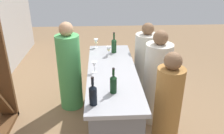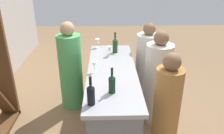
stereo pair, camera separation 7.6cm
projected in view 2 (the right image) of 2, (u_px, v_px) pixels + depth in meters
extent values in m
plane|color=#846647|center=(112.00, 126.00, 3.53)|extent=(12.00, 12.00, 0.00)
cube|color=slate|center=(112.00, 101.00, 3.35)|extent=(1.95, 0.58, 0.90)
cube|color=#99999E|center=(112.00, 72.00, 3.15)|extent=(2.03, 0.66, 0.05)
cube|color=brown|center=(0.00, 61.00, 3.43)|extent=(0.06, 0.28, 1.91)
cylinder|color=black|center=(91.00, 96.00, 2.36)|extent=(0.08, 0.08, 0.19)
cone|color=black|center=(91.00, 87.00, 2.31)|extent=(0.08, 0.08, 0.04)
cylinder|color=black|center=(90.00, 81.00, 2.29)|extent=(0.03, 0.03, 0.08)
cylinder|color=black|center=(90.00, 77.00, 2.27)|extent=(0.03, 0.03, 0.01)
cylinder|color=black|center=(112.00, 85.00, 2.58)|extent=(0.08, 0.08, 0.18)
cone|color=black|center=(112.00, 77.00, 2.53)|extent=(0.08, 0.08, 0.03)
cylinder|color=black|center=(112.00, 72.00, 2.51)|extent=(0.03, 0.03, 0.08)
cylinder|color=black|center=(112.00, 69.00, 2.49)|extent=(0.03, 0.03, 0.01)
cylinder|color=#193D1E|center=(115.00, 47.00, 3.71)|extent=(0.08, 0.08, 0.20)
cone|color=#193D1E|center=(115.00, 40.00, 3.66)|extent=(0.08, 0.08, 0.04)
cylinder|color=#193D1E|center=(115.00, 36.00, 3.64)|extent=(0.03, 0.03, 0.08)
cylinder|color=black|center=(115.00, 33.00, 3.62)|extent=(0.03, 0.03, 0.01)
cylinder|color=white|center=(110.00, 56.00, 3.62)|extent=(0.06, 0.06, 0.00)
cylinder|color=white|center=(110.00, 53.00, 3.61)|extent=(0.01, 0.01, 0.07)
cone|color=white|center=(110.00, 49.00, 3.57)|extent=(0.07, 0.07, 0.08)
cone|color=beige|center=(110.00, 50.00, 3.59)|extent=(0.06, 0.06, 0.03)
cylinder|color=white|center=(98.00, 47.00, 3.97)|extent=(0.06, 0.06, 0.00)
cylinder|color=white|center=(98.00, 45.00, 3.95)|extent=(0.01, 0.01, 0.06)
cone|color=white|center=(97.00, 41.00, 3.92)|extent=(0.08, 0.08, 0.09)
cone|color=beige|center=(98.00, 43.00, 3.94)|extent=(0.07, 0.07, 0.02)
cylinder|color=white|center=(95.00, 72.00, 3.09)|extent=(0.07, 0.07, 0.00)
cylinder|color=white|center=(94.00, 69.00, 3.07)|extent=(0.01, 0.01, 0.07)
cone|color=white|center=(94.00, 64.00, 3.04)|extent=(0.08, 0.08, 0.07)
cylinder|color=#9E6B33|center=(166.00, 115.00, 2.77)|extent=(0.39, 0.39, 1.22)
sphere|color=brown|center=(172.00, 62.00, 2.48)|extent=(0.20, 0.20, 0.20)
cylinder|color=beige|center=(157.00, 84.00, 3.44)|extent=(0.45, 0.45, 1.25)
sphere|color=brown|center=(161.00, 38.00, 3.14)|extent=(0.21, 0.21, 0.21)
cylinder|color=beige|center=(147.00, 69.00, 3.96)|extent=(0.48, 0.48, 1.23)
sphere|color=brown|center=(149.00, 29.00, 3.66)|extent=(0.20, 0.20, 0.20)
cylinder|color=#4CA559|center=(71.00, 72.00, 3.81)|extent=(0.48, 0.48, 1.26)
sphere|color=tan|center=(67.00, 29.00, 3.51)|extent=(0.22, 0.22, 0.22)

